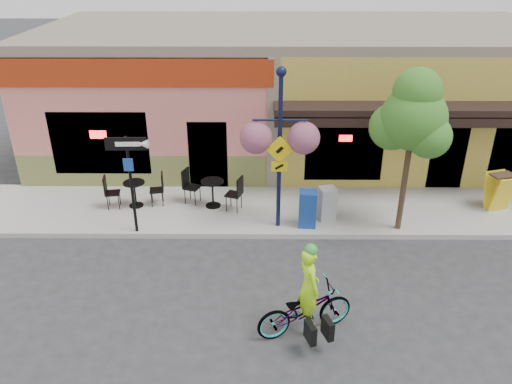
% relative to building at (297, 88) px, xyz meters
% --- Properties ---
extents(ground, '(90.00, 90.00, 0.00)m').
position_rel_building_xyz_m(ground, '(0.00, -7.50, -2.25)').
color(ground, '#2D2D30').
rests_on(ground, ground).
extents(sidewalk, '(24.00, 3.00, 0.15)m').
position_rel_building_xyz_m(sidewalk, '(0.00, -5.50, -2.17)').
color(sidewalk, '#9E9B93').
rests_on(sidewalk, ground).
extents(curb, '(24.00, 0.12, 0.15)m').
position_rel_building_xyz_m(curb, '(0.00, -6.95, -2.17)').
color(curb, '#A8A59E').
rests_on(curb, ground).
extents(building, '(18.20, 8.20, 4.50)m').
position_rel_building_xyz_m(building, '(0.00, 0.00, 0.00)').
color(building, '#CA6B64').
rests_on(building, ground).
extents(bicycle, '(2.14, 1.33, 1.06)m').
position_rel_building_xyz_m(bicycle, '(-0.50, -10.52, -1.72)').
color(bicycle, maroon).
rests_on(bicycle, ground).
extents(cyclist_rider, '(0.59, 0.72, 1.70)m').
position_rel_building_xyz_m(cyclist_rider, '(-0.45, -10.52, -1.40)').
color(cyclist_rider, '#B4FC1A').
rests_on(cyclist_rider, ground).
extents(lamp_post, '(1.39, 0.57, 4.34)m').
position_rel_building_xyz_m(lamp_post, '(-0.90, -6.52, 0.07)').
color(lamp_post, '#101635').
rests_on(lamp_post, sidewalk).
extents(one_way_sign, '(1.03, 0.25, 2.69)m').
position_rel_building_xyz_m(one_way_sign, '(-4.70, -6.85, -0.76)').
color(one_way_sign, black).
rests_on(one_way_sign, sidewalk).
extents(cafe_set_left, '(1.77, 1.08, 1.00)m').
position_rel_building_xyz_m(cafe_set_left, '(-5.03, -5.42, -1.60)').
color(cafe_set_left, black).
rests_on(cafe_set_left, sidewalk).
extents(cafe_set_right, '(1.97, 1.44, 1.06)m').
position_rel_building_xyz_m(cafe_set_right, '(-2.77, -5.41, -1.57)').
color(cafe_set_right, black).
rests_on(cafe_set_right, sidewalk).
extents(newspaper_box_blue, '(0.49, 0.44, 1.03)m').
position_rel_building_xyz_m(newspaper_box_blue, '(-0.11, -6.53, -1.59)').
color(newspaper_box_blue, navy).
rests_on(newspaper_box_blue, sidewalk).
extents(newspaper_box_grey, '(0.53, 0.50, 0.95)m').
position_rel_building_xyz_m(newspaper_box_grey, '(0.47, -6.14, -1.62)').
color(newspaper_box_grey, '#9E9E9E').
rests_on(newspaper_box_grey, sidewalk).
extents(street_tree, '(2.20, 2.20, 4.40)m').
position_rel_building_xyz_m(street_tree, '(2.35, -6.65, 0.10)').
color(street_tree, '#3D7A26').
rests_on(street_tree, sidewalk).
extents(sandwich_board, '(0.78, 0.66, 1.10)m').
position_rel_building_xyz_m(sandwich_board, '(5.53, -5.72, -1.55)').
color(sandwich_board, gold).
rests_on(sandwich_board, sidewalk).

